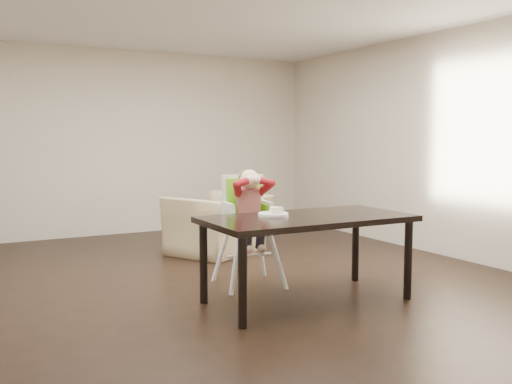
% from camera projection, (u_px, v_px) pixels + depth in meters
% --- Properties ---
extents(ground, '(7.00, 7.00, 0.00)m').
position_uv_depth(ground, '(222.00, 288.00, 5.43)').
color(ground, black).
rests_on(ground, ground).
extents(room_walls, '(6.02, 7.02, 2.71)m').
position_uv_depth(room_walls, '(221.00, 91.00, 5.25)').
color(room_walls, beige).
rests_on(room_walls, ground).
extents(dining_table, '(1.80, 0.90, 0.75)m').
position_uv_depth(dining_table, '(307.00, 225.00, 4.93)').
color(dining_table, black).
rests_on(dining_table, ground).
extents(high_chair, '(0.52, 0.52, 1.12)m').
position_uv_depth(high_chair, '(248.00, 204.00, 5.48)').
color(high_chair, white).
rests_on(high_chair, ground).
extents(plate, '(0.34, 0.34, 0.08)m').
position_uv_depth(plate, '(274.00, 213.00, 4.94)').
color(plate, white).
rests_on(plate, dining_table).
extents(armchair, '(1.31, 1.16, 0.96)m').
position_uv_depth(armchair, '(219.00, 214.00, 7.02)').
color(armchair, tan).
rests_on(armchair, ground).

